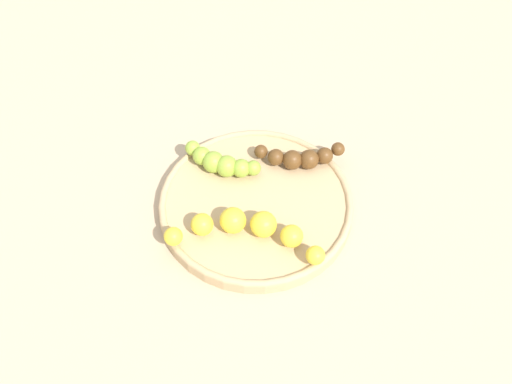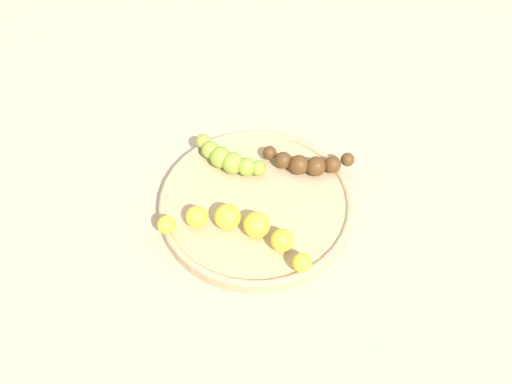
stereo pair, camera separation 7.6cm
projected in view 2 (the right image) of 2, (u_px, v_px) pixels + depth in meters
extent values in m
plane|color=tan|center=(256.00, 209.00, 0.79)|extent=(2.40, 2.40, 0.00)
cylinder|color=tan|center=(256.00, 205.00, 0.79)|extent=(0.27, 0.27, 0.02)
torus|color=tan|center=(256.00, 201.00, 0.78)|extent=(0.27, 0.27, 0.01)
sphere|color=yellow|center=(302.00, 263.00, 0.70)|extent=(0.02, 0.02, 0.02)
sphere|color=yellow|center=(282.00, 240.00, 0.72)|extent=(0.03, 0.03, 0.03)
sphere|color=yellow|center=(257.00, 225.00, 0.73)|extent=(0.04, 0.04, 0.04)
sphere|color=yellow|center=(228.00, 217.00, 0.74)|extent=(0.04, 0.04, 0.04)
sphere|color=yellow|center=(197.00, 217.00, 0.74)|extent=(0.03, 0.03, 0.03)
sphere|color=yellow|center=(167.00, 225.00, 0.73)|extent=(0.02, 0.02, 0.02)
sphere|color=#593819|center=(270.00, 153.00, 0.81)|extent=(0.02, 0.02, 0.02)
sphere|color=#593819|center=(283.00, 160.00, 0.80)|extent=(0.02, 0.02, 0.02)
sphere|color=#593819|center=(299.00, 165.00, 0.80)|extent=(0.03, 0.03, 0.03)
sphere|color=#593819|center=(316.00, 166.00, 0.80)|extent=(0.03, 0.03, 0.03)
sphere|color=#593819|center=(333.00, 165.00, 0.80)|extent=(0.02, 0.02, 0.02)
sphere|color=#593819|center=(347.00, 160.00, 0.81)|extent=(0.02, 0.02, 0.02)
sphere|color=#8CAD38|center=(203.00, 141.00, 0.83)|extent=(0.02, 0.02, 0.02)
sphere|color=#8CAD38|center=(211.00, 150.00, 0.82)|extent=(0.03, 0.03, 0.03)
sphere|color=#8CAD38|center=(221.00, 157.00, 0.81)|extent=(0.03, 0.03, 0.03)
sphere|color=#8CAD38|center=(233.00, 163.00, 0.80)|extent=(0.03, 0.03, 0.03)
sphere|color=#8CAD38|center=(247.00, 167.00, 0.80)|extent=(0.03, 0.03, 0.03)
sphere|color=#8CAD38|center=(261.00, 168.00, 0.79)|extent=(0.02, 0.02, 0.02)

